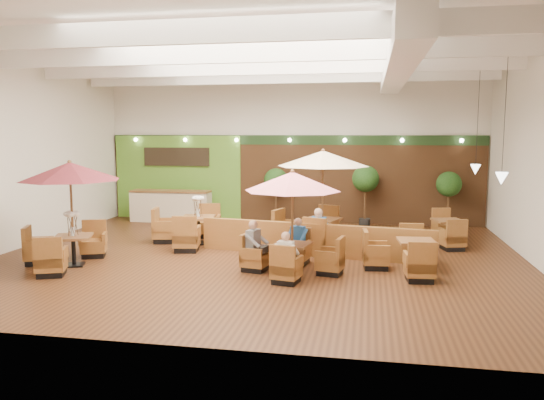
% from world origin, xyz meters
% --- Properties ---
extents(room, '(14.04, 14.00, 5.52)m').
position_xyz_m(room, '(0.25, 1.22, 3.63)').
color(room, '#381E0F').
rests_on(room, ground).
extents(service_counter, '(3.00, 0.75, 1.18)m').
position_xyz_m(service_counter, '(-4.40, 5.10, 0.58)').
color(service_counter, beige).
rests_on(service_counter, ground).
extents(booth_divider, '(6.40, 1.11, 0.89)m').
position_xyz_m(booth_divider, '(1.44, 0.46, 0.45)').
color(booth_divider, brown).
rests_on(booth_divider, ground).
extents(table_0, '(2.61, 2.77, 2.66)m').
position_xyz_m(table_0, '(-4.42, -1.67, 1.90)').
color(table_0, brown).
rests_on(table_0, ground).
extents(table_1, '(2.49, 2.49, 2.47)m').
position_xyz_m(table_1, '(1.12, -1.34, 1.69)').
color(table_1, brown).
rests_on(table_1, ground).
extents(table_2, '(2.81, 2.97, 2.86)m').
position_xyz_m(table_2, '(1.49, 1.79, 2.04)').
color(table_2, brown).
rests_on(table_2, ground).
extents(table_3, '(2.00, 2.90, 1.61)m').
position_xyz_m(table_3, '(-2.40, 1.44, 0.47)').
color(table_3, brown).
rests_on(table_3, ground).
extents(table_4, '(1.76, 2.59, 0.95)m').
position_xyz_m(table_4, '(3.76, -0.60, 0.36)').
color(table_4, brown).
rests_on(table_4, ground).
extents(table_5, '(1.01, 2.58, 0.92)m').
position_xyz_m(table_5, '(5.26, 2.84, 0.35)').
color(table_5, brown).
rests_on(table_5, ground).
extents(topiary_0, '(0.88, 0.88, 2.04)m').
position_xyz_m(topiary_0, '(-0.44, 5.30, 1.52)').
color(topiary_0, black).
rests_on(topiary_0, ground).
extents(topiary_1, '(0.94, 0.94, 2.18)m').
position_xyz_m(topiary_1, '(2.77, 5.30, 1.63)').
color(topiary_1, black).
rests_on(topiary_1, ground).
extents(topiary_2, '(0.86, 0.86, 2.00)m').
position_xyz_m(topiary_2, '(5.58, 5.30, 1.49)').
color(topiary_2, black).
rests_on(topiary_2, ground).
extents(diner_0, '(0.37, 0.32, 0.71)m').
position_xyz_m(diner_0, '(1.12, -2.24, 0.72)').
color(diner_0, white).
rests_on(diner_0, ground).
extents(diner_1, '(0.39, 0.35, 0.71)m').
position_xyz_m(diner_1, '(1.12, -0.44, 0.73)').
color(diner_1, '#2966B3').
rests_on(diner_1, ground).
extents(diner_2, '(0.38, 0.42, 0.78)m').
position_xyz_m(diner_2, '(0.22, -1.34, 0.75)').
color(diner_2, slate).
rests_on(diner_2, ground).
extents(diner_3, '(0.45, 0.40, 0.82)m').
position_xyz_m(diner_3, '(1.56, 0.74, 0.77)').
color(diner_3, '#2966B3').
rests_on(diner_3, ground).
extents(diner_4, '(0.39, 0.34, 0.73)m').
position_xyz_m(diner_4, '(1.56, 0.74, 0.73)').
color(diner_4, white).
rests_on(diner_4, ground).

